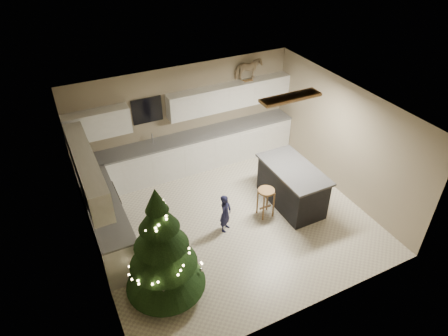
% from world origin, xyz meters
% --- Properties ---
extents(ground_plane, '(5.50, 5.50, 0.00)m').
position_xyz_m(ground_plane, '(0.00, 0.00, 0.00)').
color(ground_plane, beige).
extents(room_shell, '(5.52, 5.02, 2.61)m').
position_xyz_m(room_shell, '(0.02, 0.00, 1.75)').
color(room_shell, gray).
rests_on(room_shell, ground_plane).
extents(cabinetry, '(5.50, 3.20, 2.00)m').
position_xyz_m(cabinetry, '(-0.91, 1.65, 0.76)').
color(cabinetry, white).
rests_on(cabinetry, ground_plane).
extents(island, '(0.90, 1.70, 0.95)m').
position_xyz_m(island, '(1.46, -0.06, 0.48)').
color(island, black).
rests_on(island, ground_plane).
extents(bar_stool, '(0.35, 0.35, 0.68)m').
position_xyz_m(bar_stool, '(0.74, -0.15, 0.51)').
color(bar_stool, brown).
rests_on(bar_stool, ground_plane).
extents(christmas_tree, '(1.43, 1.38, 2.28)m').
position_xyz_m(christmas_tree, '(-1.85, -1.12, 0.94)').
color(christmas_tree, '#3F2816').
rests_on(christmas_tree, ground_plane).
extents(toddler, '(0.38, 0.36, 0.87)m').
position_xyz_m(toddler, '(-0.23, -0.18, 0.44)').
color(toddler, '#121538').
rests_on(toddler, ground_plane).
extents(rocking_horse, '(0.66, 0.36, 0.55)m').
position_xyz_m(rocking_horse, '(1.63, 2.33, 2.29)').
color(rocking_horse, brown).
rests_on(rocking_horse, cabinetry).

